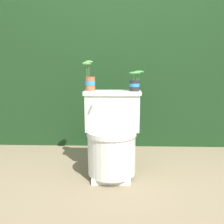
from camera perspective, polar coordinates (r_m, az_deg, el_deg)
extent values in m
plane|color=#75664C|center=(2.04, 1.10, -15.00)|extent=(12.00, 12.00, 0.00)
cube|color=#193819|center=(3.00, 1.45, 9.57)|extent=(3.59, 0.66, 1.67)
cube|color=silver|center=(2.05, -0.10, -14.18)|extent=(0.29, 0.29, 0.04)
cylinder|color=silver|center=(1.99, -0.10, -9.56)|extent=(0.37, 0.37, 0.31)
cylinder|color=silver|center=(1.94, -0.11, -4.75)|extent=(0.39, 0.39, 0.04)
cube|color=silver|center=(2.13, 0.10, -0.13)|extent=(0.45, 0.18, 0.31)
cube|color=silver|center=(2.10, 0.10, 4.45)|extent=(0.47, 0.21, 0.03)
cylinder|color=silver|center=(2.00, -4.52, 1.91)|extent=(0.02, 0.05, 0.02)
cylinder|color=#9E5638|center=(2.13, -5.04, 6.46)|extent=(0.08, 0.08, 0.12)
cylinder|color=#2D84BC|center=(2.13, -5.04, 6.62)|extent=(0.09, 0.09, 0.04)
cylinder|color=#332319|center=(2.12, -5.06, 7.87)|extent=(0.08, 0.08, 0.01)
cylinder|color=#4C753D|center=(2.15, -5.32, 9.58)|extent=(0.01, 0.01, 0.11)
ellipsoid|color=#569342|center=(2.15, -5.35, 11.31)|extent=(0.07, 0.05, 0.03)
cylinder|color=#4C753D|center=(2.15, -5.78, 9.39)|extent=(0.01, 0.01, 0.10)
ellipsoid|color=#569342|center=(2.15, -5.81, 10.95)|extent=(0.08, 0.06, 0.03)
cylinder|color=#262628|center=(2.09, 5.17, 6.02)|extent=(0.08, 0.08, 0.09)
cylinder|color=#2D84BC|center=(2.09, 5.17, 6.14)|extent=(0.08, 0.08, 0.03)
cylinder|color=#332319|center=(2.08, 5.19, 7.08)|extent=(0.07, 0.07, 0.01)
cylinder|color=#4C753D|center=(2.09, 6.18, 8.07)|extent=(0.01, 0.01, 0.06)
ellipsoid|color=#387F38|center=(2.09, 6.20, 9.09)|extent=(0.09, 0.06, 0.02)
cylinder|color=#4C753D|center=(2.07, 4.98, 7.92)|extent=(0.01, 0.01, 0.05)
ellipsoid|color=#387F38|center=(2.07, 5.00, 8.83)|extent=(0.08, 0.05, 0.03)
cylinder|color=#4C753D|center=(2.08, 5.74, 7.95)|extent=(0.01, 0.01, 0.05)
ellipsoid|color=#387F38|center=(2.08, 5.76, 8.88)|extent=(0.08, 0.05, 0.03)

